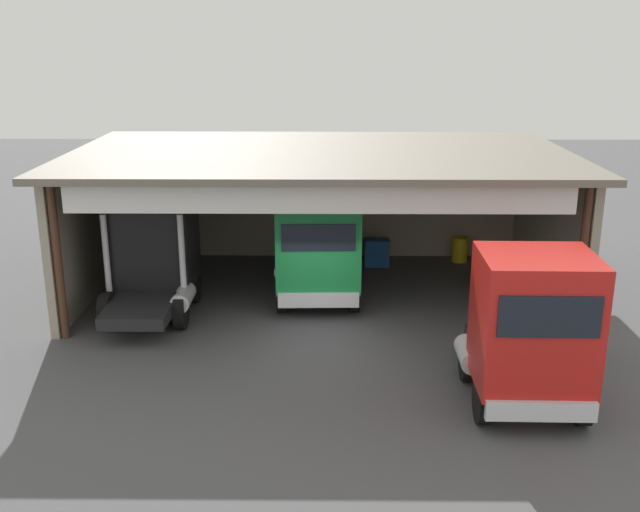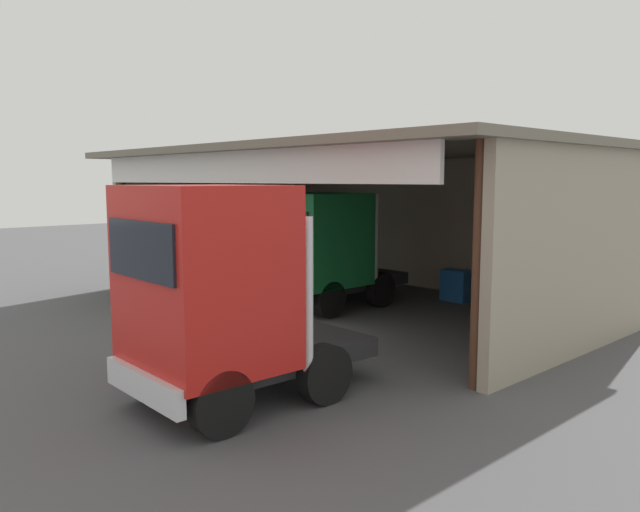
{
  "view_description": "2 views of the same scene",
  "coord_description": "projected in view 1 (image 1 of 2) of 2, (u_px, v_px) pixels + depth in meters",
  "views": [
    {
      "loc": [
        0.21,
        -19.19,
        8.36
      ],
      "look_at": [
        0.0,
        2.9,
        1.6
      ],
      "focal_mm": 41.5,
      "sensor_mm": 36.0,
      "label": 1
    },
    {
      "loc": [
        13.42,
        -9.51,
        3.84
      ],
      "look_at": [
        0.0,
        2.9,
        1.6
      ],
      "focal_mm": 34.87,
      "sensor_mm": 36.0,
      "label": 2
    }
  ],
  "objects": [
    {
      "name": "ground_plane",
      "position": [
        319.0,
        340.0,
        20.8
      ],
      "size": [
        80.0,
        80.0,
        0.0
      ],
      "primitive_type": "plane",
      "color": "#4C4C4F",
      "rests_on": "ground"
    },
    {
      "name": "workshop_shed",
      "position": [
        321.0,
        188.0,
        24.46
      ],
      "size": [
        15.51,
        9.25,
        4.76
      ],
      "color": "#9E937F",
      "rests_on": "ground"
    },
    {
      "name": "truck_black_left_bay",
      "position": [
        153.0,
        255.0,
        22.52
      ],
      "size": [
        2.63,
        4.57,
        3.4
      ],
      "rotation": [
        0.0,
        0.0,
        0.0
      ],
      "color": "black",
      "rests_on": "ground"
    },
    {
      "name": "truck_green_yard_outside",
      "position": [
        317.0,
        248.0,
        23.1
      ],
      "size": [
        2.77,
        4.71,
        3.46
      ],
      "rotation": [
        0.0,
        0.0,
        3.17
      ],
      "color": "#197F3D",
      "rests_on": "ground"
    },
    {
      "name": "truck_red_right_bay",
      "position": [
        529.0,
        329.0,
        16.51
      ],
      "size": [
        2.65,
        4.44,
        3.76
      ],
      "rotation": [
        0.0,
        0.0,
        3.12
      ],
      "color": "red",
      "rests_on": "ground"
    },
    {
      "name": "oil_drum",
      "position": [
        460.0,
        249.0,
        27.76
      ],
      "size": [
        0.58,
        0.58,
        0.94
      ],
      "primitive_type": "cylinder",
      "color": "gold",
      "rests_on": "ground"
    },
    {
      "name": "tool_cart",
      "position": [
        377.0,
        252.0,
        27.27
      ],
      "size": [
        0.9,
        0.6,
        1.0
      ],
      "primitive_type": "cube",
      "color": "#1E59A5",
      "rests_on": "ground"
    }
  ]
}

